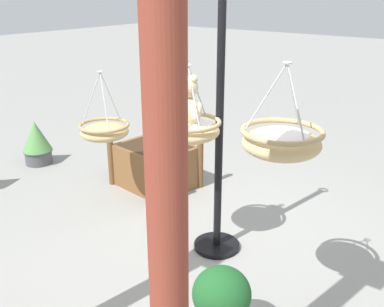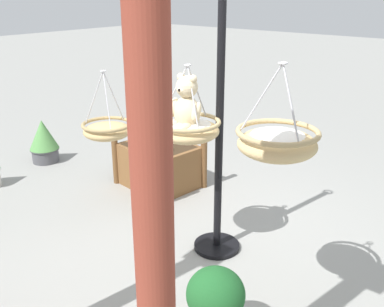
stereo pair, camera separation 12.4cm
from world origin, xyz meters
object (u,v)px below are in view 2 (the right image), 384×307
Objects in this scene: hanging_basket_left_high at (277,142)px; hanging_basket_right_low at (107,130)px; display_pole_central at (218,181)px; potted_plant_flowering_red at (215,303)px; teddy_bear at (186,106)px; greenhouse_pillar_left at (153,221)px; hanging_basket_with_teddy at (188,129)px; wooden_planter_box at (159,164)px; potted_plant_small_succulent at (44,141)px.

hanging_basket_left_high reaches higher than hanging_basket_right_low.
hanging_basket_left_high is (-0.85, 0.53, 0.71)m from display_pole_central.
display_pole_central reaches higher than potted_plant_flowering_red.
hanging_basket_left_high reaches higher than teddy_bear.
display_pole_central reaches higher than hanging_basket_right_low.
potted_plant_flowering_red is at bearing -76.42° from greenhouse_pillar_left.
hanging_basket_with_teddy is at bearing -54.84° from greenhouse_pillar_left.
greenhouse_pillar_left is at bearing 117.30° from display_pole_central.
greenhouse_pillar_left is 2.75× the size of wooden_planter_box.
hanging_basket_with_teddy is at bearing 171.06° from potted_plant_small_succulent.
display_pole_central is at bearing -120.96° from hanging_basket_with_teddy.
potted_plant_small_succulent is (4.10, -0.77, -1.10)m from hanging_basket_left_high.
teddy_bear is 1.57m from potted_plant_flowering_red.
hanging_basket_left_high is 1.02× the size of potted_plant_small_succulent.
teddy_bear is 0.76× the size of potted_plant_small_succulent.
wooden_planter_box is (2.28, -1.23, -1.13)m from hanging_basket_left_high.
potted_plant_small_succulent is (3.96, -1.23, -0.03)m from potted_plant_flowering_red.
display_pole_central reaches higher than hanging_basket_left_high.
greenhouse_pillar_left is at bearing 133.61° from wooden_planter_box.
hanging_basket_with_teddy is 1.82m from greenhouse_pillar_left.
greenhouse_pillar_left is 1.28m from potted_plant_flowering_red.
potted_plant_flowering_red is (-0.86, 0.71, -1.10)m from teddy_bear.
greenhouse_pillar_left is (-0.04, 1.20, -0.05)m from hanging_basket_left_high.
potted_plant_flowering_red is (0.18, -0.74, -1.03)m from greenhouse_pillar_left.
display_pole_central is 1.36m from hanging_basket_right_low.
hanging_basket_left_high is at bearing 148.04° from display_pole_central.
greenhouse_pillar_left is at bearing 92.04° from hanging_basket_left_high.
wooden_planter_box is at bearing -26.23° from display_pole_central.
hanging_basket_right_low is 2.29m from potted_plant_flowering_red.
hanging_basket_right_low is 0.25× the size of greenhouse_pillar_left.
hanging_basket_left_high is at bearing 151.56° from wooden_planter_box.
teddy_bear reaches higher than wooden_planter_box.
teddy_bear is 1.98m from wooden_planter_box.
hanging_basket_right_low is at bearing 6.84° from display_pole_central.
display_pole_central reaches higher than wooden_planter_box.
display_pole_central is 0.79m from teddy_bear.
hanging_basket_with_teddy is 3.27m from potted_plant_small_succulent.
hanging_basket_with_teddy is 0.91× the size of hanging_basket_right_low.
potted_plant_small_succulent is at bearing -25.43° from greenhouse_pillar_left.
potted_plant_small_succulent is (3.10, -0.49, -0.92)m from hanging_basket_with_teddy.
wooden_planter_box is (1.28, -0.98, -1.15)m from teddy_bear.
hanging_basket_left_high is 4.32m from potted_plant_small_succulent.
display_pole_central is 1.27m from potted_plant_flowering_red.
greenhouse_pillar_left is (-0.89, 1.73, 0.66)m from display_pole_central.
display_pole_central is 4.94× the size of teddy_bear.
potted_plant_small_succulent reaches higher than potted_plant_flowering_red.
hanging_basket_with_teddy reaches higher than wooden_planter_box.
hanging_basket_with_teddy reaches higher than teddy_bear.
hanging_basket_with_teddy is 1.05× the size of potted_plant_small_succulent.
potted_plant_small_succulent is (4.14, -1.97, -1.06)m from greenhouse_pillar_left.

